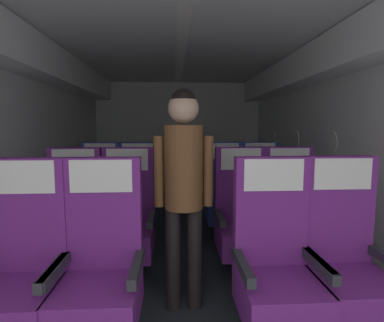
{
  "coord_description": "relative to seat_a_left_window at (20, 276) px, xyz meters",
  "views": [
    {
      "loc": [
        -0.08,
        -0.27,
        1.36
      ],
      "look_at": [
        0.1,
        2.96,
        1.0
      ],
      "focal_mm": 28.29,
      "sensor_mm": 36.0,
      "label": 1
    }
  ],
  "objects": [
    {
      "name": "seat_a_left_aisle",
      "position": [
        0.46,
        0.01,
        0.0
      ],
      "size": [
        0.5,
        0.52,
        1.17
      ],
      "color": "#38383D",
      "rests_on": "ground"
    },
    {
      "name": "seat_b_left_window",
      "position": [
        -0.01,
        0.93,
        0.0
      ],
      "size": [
        0.5,
        0.52,
        1.17
      ],
      "color": "#38383D",
      "rests_on": "ground"
    },
    {
      "name": "seat_c_left_window",
      "position": [
        -0.0,
        1.9,
        0.0
      ],
      "size": [
        0.5,
        0.52,
        1.17
      ],
      "color": "#38383D",
      "rests_on": "ground"
    },
    {
      "name": "seat_a_left_window",
      "position": [
        0.0,
        0.0,
        0.0
      ],
      "size": [
        0.5,
        0.52,
        1.17
      ],
      "color": "#38383D",
      "rests_on": "ground"
    },
    {
      "name": "flight_attendant",
      "position": [
        0.97,
        0.43,
        0.52
      ],
      "size": [
        0.43,
        0.28,
        1.63
      ],
      "rotation": [
        0.0,
        0.0,
        -0.3
      ],
      "color": "black",
      "rests_on": "ground"
    },
    {
      "name": "seat_c_left_aisle",
      "position": [
        0.46,
        1.89,
        0.0
      ],
      "size": [
        0.5,
        0.52,
        1.17
      ],
      "color": "#38383D",
      "rests_on": "ground"
    },
    {
      "name": "seat_b_left_aisle",
      "position": [
        0.47,
        0.95,
        0.0
      ],
      "size": [
        0.5,
        0.52,
        1.17
      ],
      "color": "#38383D",
      "rests_on": "ground"
    },
    {
      "name": "seat_c_right_window",
      "position": [
        1.52,
        1.89,
        0.0
      ],
      "size": [
        0.5,
        0.52,
        1.17
      ],
      "color": "#38383D",
      "rests_on": "ground"
    },
    {
      "name": "fuselage_shell",
      "position": [
        0.99,
        1.8,
        1.16
      ],
      "size": [
        3.48,
        6.04,
        2.32
      ],
      "color": "silver",
      "rests_on": "ground"
    },
    {
      "name": "seat_a_right_aisle",
      "position": [
        1.98,
        0.01,
        0.0
      ],
      "size": [
        0.5,
        0.52,
        1.17
      ],
      "color": "#38383D",
      "rests_on": "ground"
    },
    {
      "name": "ground",
      "position": [
        0.99,
        1.53,
        -0.5
      ],
      "size": [
        3.6,
        6.39,
        0.02
      ],
      "primitive_type": "cube",
      "color": "#23282D"
    },
    {
      "name": "seat_b_right_window",
      "position": [
        1.53,
        0.95,
        0.0
      ],
      "size": [
        0.5,
        0.52,
        1.17
      ],
      "color": "#38383D",
      "rests_on": "ground"
    },
    {
      "name": "seat_a_right_window",
      "position": [
        1.52,
        -0.01,
        0.0
      ],
      "size": [
        0.5,
        0.52,
        1.17
      ],
      "color": "#38383D",
      "rests_on": "ground"
    },
    {
      "name": "seat_b_right_aisle",
      "position": [
        1.99,
        0.94,
        0.0
      ],
      "size": [
        0.5,
        0.52,
        1.17
      ],
      "color": "#38383D",
      "rests_on": "ground"
    },
    {
      "name": "seat_c_right_aisle",
      "position": [
        1.98,
        1.88,
        0.0
      ],
      "size": [
        0.5,
        0.52,
        1.17
      ],
      "color": "#38383D",
      "rests_on": "ground"
    }
  ]
}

